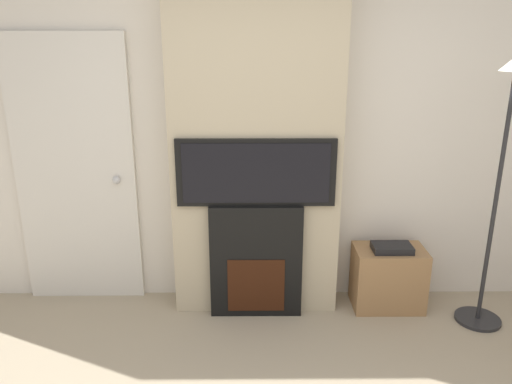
% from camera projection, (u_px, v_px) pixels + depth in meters
% --- Properties ---
extents(wall_back, '(6.00, 0.06, 2.70)m').
position_uv_depth(wall_back, '(256.00, 128.00, 3.69)').
color(wall_back, silver).
rests_on(wall_back, ground_plane).
extents(chimney_breast, '(1.21, 0.29, 2.70)m').
position_uv_depth(chimney_breast, '(256.00, 132.00, 3.52)').
color(chimney_breast, '#BCAD8E').
rests_on(chimney_breast, ground_plane).
extents(fireplace, '(0.67, 0.15, 0.86)m').
position_uv_depth(fireplace, '(256.00, 260.00, 3.66)').
color(fireplace, black).
rests_on(fireplace, ground_plane).
extents(television, '(1.11, 0.07, 0.48)m').
position_uv_depth(television, '(256.00, 172.00, 3.46)').
color(television, black).
rests_on(television, fireplace).
extents(floor_lamp, '(0.32, 0.32, 1.89)m').
position_uv_depth(floor_lamp, '(500.00, 177.00, 3.34)').
color(floor_lamp, '#262628').
rests_on(floor_lamp, ground_plane).
extents(media_stand, '(0.53, 0.33, 0.53)m').
position_uv_depth(media_stand, '(388.00, 277.00, 3.80)').
color(media_stand, '#997047').
rests_on(media_stand, ground_plane).
extents(entry_door, '(0.90, 0.09, 2.04)m').
position_uv_depth(entry_door, '(76.00, 174.00, 3.73)').
color(entry_door, silver).
rests_on(entry_door, ground_plane).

